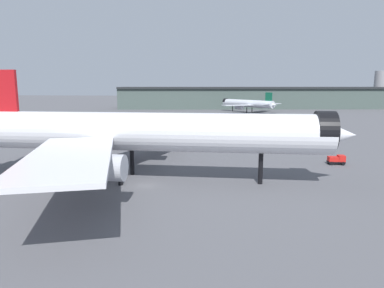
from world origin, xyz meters
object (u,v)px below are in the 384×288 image
Objects in this scene: baggage_tug_wing at (337,160)px; airliner_far_taxiway at (248,104)px; baggage_cart_trailing at (116,140)px; traffic_cone_near_nose at (79,145)px; airliner_near_gate at (140,133)px.

airliner_far_taxiway is at bearing 92.94° from baggage_tug_wing.
traffic_cone_near_nose is at bearing 83.04° from baggage_cart_trailing.
airliner_far_taxiway is at bearing 66.80° from traffic_cone_near_nose.
airliner_near_gate is 39.12m from baggage_cart_trailing.
baggage_cart_trailing is (-51.39, 20.47, 0.00)m from baggage_tug_wing.
airliner_near_gate is 1.90× the size of airliner_far_taxiway.
airliner_near_gate is 20.67× the size of baggage_tug_wing.
airliner_near_gate reaches higher than traffic_cone_near_nose.
baggage_tug_wing reaches higher than traffic_cone_near_nose.
baggage_tug_wing is at bearing -159.17° from baggage_cart_trailing.
airliner_far_taxiway reaches higher than baggage_tug_wing.
airliner_far_taxiway is (26.63, 144.66, -2.83)m from airliner_near_gate.
traffic_cone_near_nose is (-58.89, 14.07, -0.58)m from baggage_tug_wing.
baggage_cart_trailing reaches higher than traffic_cone_near_nose.
airliner_far_taxiway is 44.50× the size of traffic_cone_near_nose.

